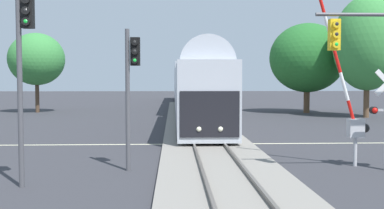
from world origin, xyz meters
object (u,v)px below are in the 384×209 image
object	(u,v)px
commuter_train	(189,85)
traffic_signal_median	(131,76)
crossing_gate_near	(352,111)
traffic_signal_near_left	(23,53)
oak_far_right	(307,58)
pine_left_background	(37,59)
maple_right_background	(368,43)

from	to	relation	value
commuter_train	traffic_signal_median	xyz separation A→B (m)	(-3.17, -32.29, 0.67)
commuter_train	crossing_gate_near	xyz separation A→B (m)	(5.05, -31.77, -0.63)
traffic_signal_near_left	crossing_gate_near	bearing A→B (deg)	14.45
crossing_gate_near	oak_far_right	size ratio (longest dim) A/B	0.76
traffic_signal_near_left	pine_left_background	distance (m)	33.43
oak_far_right	commuter_train	bearing A→B (deg)	159.09
pine_left_background	maple_right_background	xyz separation A→B (m)	(30.53, -7.57, 1.10)
pine_left_background	oak_far_right	distance (m)	27.05
crossing_gate_near	traffic_signal_median	world-z (taller)	crossing_gate_near
crossing_gate_near	traffic_signal_median	size ratio (longest dim) A/B	1.33
traffic_signal_near_left	pine_left_background	world-z (taller)	pine_left_background
commuter_train	oak_far_right	distance (m)	12.67
traffic_signal_median	maple_right_background	size ratio (longest dim) A/B	0.48
traffic_signal_near_left	maple_right_background	distance (m)	32.56
oak_far_right	pine_left_background	bearing A→B (deg)	176.05
crossing_gate_near	pine_left_background	bearing A→B (deg)	125.02
traffic_signal_median	oak_far_right	bearing A→B (deg)	62.13
maple_right_background	pine_left_background	bearing A→B (deg)	166.07
traffic_signal_near_left	maple_right_background	xyz separation A→B (m)	(21.28, 24.53, 2.38)
crossing_gate_near	traffic_signal_near_left	bearing A→B (deg)	-165.55
crossing_gate_near	maple_right_background	distance (m)	24.26
crossing_gate_near	traffic_signal_near_left	xyz separation A→B (m)	(-11.22, -2.89, 1.97)
oak_far_right	maple_right_background	distance (m)	6.79
commuter_train	crossing_gate_near	bearing A→B (deg)	-80.97
crossing_gate_near	oak_far_right	world-z (taller)	oak_far_right
pine_left_background	traffic_signal_median	bearing A→B (deg)	-67.61
traffic_signal_near_left	pine_left_background	size ratio (longest dim) A/B	0.77
traffic_signal_median	traffic_signal_near_left	xyz separation A→B (m)	(-3.00, -2.37, 0.67)
oak_far_right	crossing_gate_near	bearing A→B (deg)	-103.41
traffic_signal_near_left	oak_far_right	bearing A→B (deg)	59.60
traffic_signal_median	maple_right_background	xyz separation A→B (m)	(18.28, 22.17, 3.05)
commuter_train	maple_right_background	bearing A→B (deg)	-33.84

